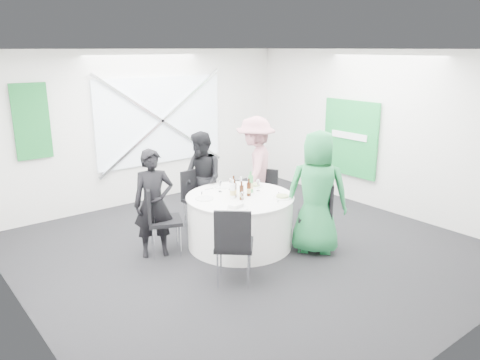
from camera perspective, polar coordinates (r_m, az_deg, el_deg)
floor at (r=6.86m, az=1.05°, el=-8.42°), size 6.00×6.00×0.00m
ceiling at (r=6.26m, az=1.19°, el=15.66°), size 6.00×6.00×0.00m
wall_back at (r=8.89m, az=-11.40°, el=6.34°), size 6.00×0.00×6.00m
wall_front at (r=4.62m, az=25.68°, el=-3.69°), size 6.00×0.00×6.00m
wall_left at (r=5.12m, az=-25.73°, el=-1.89°), size 0.00×6.00×6.00m
wall_right at (r=8.61m, az=16.75°, el=5.68°), size 0.00×6.00×6.00m
window_panel at (r=8.98m, az=-9.61°, el=7.17°), size 2.60×0.03×1.60m
window_brace_a at (r=8.95m, az=-9.48°, el=7.14°), size 2.63×0.05×1.84m
window_brace_b at (r=8.95m, az=-9.48°, el=7.14°), size 2.63×0.05×1.84m
green_banner at (r=8.09m, az=-24.06°, el=6.52°), size 0.55×0.04×1.20m
green_sign at (r=8.95m, az=13.28°, el=4.99°), size 0.05×1.20×1.40m
banquet_table at (r=6.86m, az=0.00°, el=-4.98°), size 1.56×1.56×0.76m
chair_back at (r=7.58m, az=-5.43°, el=-1.73°), size 0.45×0.46×0.92m
chair_back_left at (r=6.61m, az=-9.98°, el=-4.16°), size 0.60×0.60×1.00m
chair_back_right at (r=7.74m, az=2.99°, el=-1.47°), size 0.55×0.55×0.89m
chair_front_right at (r=6.78m, az=9.84°, el=-3.59°), size 0.65×0.65×1.01m
chair_front_left at (r=5.65m, az=-0.81°, el=-7.35°), size 0.65×0.65×1.01m
person_man_back_left at (r=6.53m, az=-10.47°, el=-2.84°), size 0.65×0.55×1.52m
person_man_back at (r=7.59m, az=-4.68°, el=0.11°), size 0.45×0.77×1.54m
person_woman_pink at (r=7.82m, az=1.88°, el=1.42°), size 1.21×1.11×1.74m
person_woman_green at (r=6.59m, az=9.36°, el=-1.54°), size 0.98×1.01×1.75m
plate_back at (r=7.18m, az=-2.10°, el=-0.77°), size 0.26×0.26×0.01m
plate_back_left at (r=6.62m, az=-4.36°, el=-2.26°), size 0.26×0.26×0.01m
plate_back_right at (r=7.20m, az=1.81°, el=-0.65°), size 0.25×0.25×0.04m
plate_front_right at (r=6.67m, az=5.19°, el=-2.06°), size 0.27×0.27×0.04m
plate_front_left at (r=6.21m, az=-0.31°, el=-3.45°), size 0.28×0.28×0.01m
napkin at (r=6.20m, az=-0.51°, el=-3.16°), size 0.20×0.16×0.05m
beer_bottle_a at (r=6.66m, az=-0.68°, el=-1.26°), size 0.06×0.06×0.27m
beer_bottle_b at (r=6.80m, az=-0.79°, el=-0.85°), size 0.06×0.06×0.28m
beer_bottle_c at (r=6.71m, az=1.08°, el=-1.14°), size 0.06×0.06×0.26m
beer_bottle_d at (r=6.55m, az=0.19°, el=-1.55°), size 0.06×0.06×0.27m
green_water_bottle at (r=6.87m, az=1.30°, el=-0.51°), size 0.08×0.08×0.32m
clear_water_bottle at (r=6.61m, az=-0.90°, el=-1.37°), size 0.08×0.08×0.27m
wine_glass_a at (r=6.91m, az=-2.46°, el=-0.44°), size 0.07×0.07×0.17m
wine_glass_b at (r=6.34m, az=0.26°, el=-1.93°), size 0.07×0.07×0.17m
wine_glass_c at (r=7.09m, az=0.11°, el=0.01°), size 0.07×0.07×0.17m
wine_glass_d at (r=7.07m, az=1.15°, el=-0.04°), size 0.07×0.07×0.17m
wine_glass_e at (r=7.00m, az=-1.15°, el=-0.21°), size 0.07×0.07×0.17m
wine_glass_f at (r=6.95m, az=2.23°, el=-0.33°), size 0.07×0.07×0.17m
fork_a at (r=7.26m, az=-1.51°, el=-0.63°), size 0.15×0.02×0.01m
knife_a at (r=7.07m, az=-3.76°, el=-1.09°), size 0.15×0.02×0.01m
fork_b at (r=6.54m, az=4.63°, el=-2.55°), size 0.12×0.12×0.01m
knife_b at (r=6.86m, az=4.73°, el=-1.65°), size 0.12×0.12×0.01m
fork_c at (r=6.88m, az=-4.68°, el=-1.60°), size 0.10×0.13×0.01m
knife_c at (r=6.56m, az=-4.71°, el=-2.48°), size 0.10×0.13×0.01m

